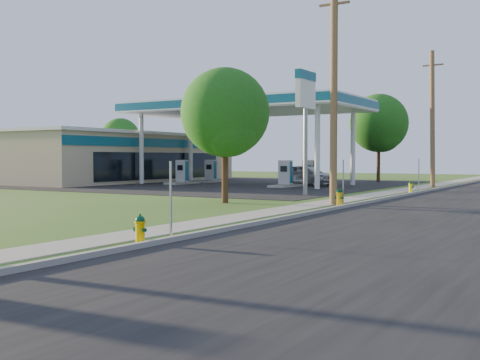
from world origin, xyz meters
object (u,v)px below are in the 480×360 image
fuel_pump_se (309,175)px  tree_lot (380,125)px  tree_back (121,139)px  utility_pole_mid (334,92)px  fuel_pump_ne (285,177)px  car_silver (308,175)px  utility_pole_far (432,119)px  hydrant_near (140,230)px  tree_verge (226,116)px  fuel_pump_sw (211,174)px  hydrant_far (411,187)px  hydrant_mid (339,198)px  fuel_pump_nw (182,175)px  price_pylon (306,97)px

fuel_pump_se → tree_lot: bearing=68.3°
tree_back → utility_pole_mid: bearing=-34.2°
fuel_pump_ne → car_silver: bearing=84.2°
utility_pole_far → tree_back: size_ratio=1.54×
utility_pole_far → hydrant_near: size_ratio=12.67×
tree_verge → car_silver: 18.36m
utility_pole_mid → fuel_pump_sw: bearing=136.5°
hydrant_near → hydrant_far: (-0.11, 24.11, -0.01)m
utility_pole_far → fuel_pump_se: utility_pole_far is taller
utility_pole_mid → hydrant_far: utility_pole_mid is taller
tree_verge → tree_lot: tree_lot is taller
fuel_pump_ne → fuel_pump_se: same height
fuel_pump_se → utility_pole_mid: bearing=-62.4°
utility_pole_far → fuel_pump_sw: 18.39m
tree_verge → hydrant_near: size_ratio=8.28×
tree_back → tree_verge: bearing=-40.3°
hydrant_mid → utility_pole_far: bearing=92.2°
fuel_pump_sw → tree_lot: bearing=32.2°
fuel_pump_se → tree_lot: tree_lot is taller
utility_pole_far → fuel_pump_nw: size_ratio=2.97×
utility_pole_far → fuel_pump_sw: bearing=-176.8°
fuel_pump_sw → car_silver: fuel_pump_sw is taller
utility_pole_mid → tree_back: (-32.42, 22.01, -0.99)m
hydrant_mid → car_silver: size_ratio=0.18×
fuel_pump_nw → tree_back: (-14.52, 9.01, 3.24)m
fuel_pump_ne → tree_lot: 12.63m
tree_back → hydrant_near: (33.17, -35.88, -3.60)m
utility_pole_mid → utility_pole_far: 18.00m
utility_pole_far → tree_lot: size_ratio=1.28×
utility_pole_far → tree_verge: size_ratio=1.53×
utility_pole_far → car_silver: 9.68m
fuel_pump_se → price_pylon: size_ratio=0.47×
hydrant_near → car_silver: 31.34m
tree_lot → utility_pole_far: bearing=-48.1°
hydrant_near → fuel_pump_ne: bearing=109.8°
utility_pole_far → price_pylon: utility_pole_far is taller
fuel_pump_se → hydrant_far: size_ratio=4.33×
tree_back → hydrant_near: size_ratio=8.21×
fuel_pump_se → utility_pole_far: bearing=6.4°
tree_verge → hydrant_far: (5.25, 11.83, -3.63)m
hydrant_mid → hydrant_near: bearing=-90.0°
utility_pole_far → fuel_pump_ne: utility_pole_far is taller
hydrant_mid → utility_pole_mid: bearing=122.4°
price_pylon → tree_lot: size_ratio=0.92×
tree_lot → fuel_pump_ne: bearing=-104.6°
price_pylon → tree_back: bearing=149.9°
hydrant_far → fuel_pump_nw: bearing=171.5°
fuel_pump_nw → tree_lot: 17.17m
fuel_pump_nw → tree_back: 17.39m
fuel_pump_nw → fuel_pump_se: same height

